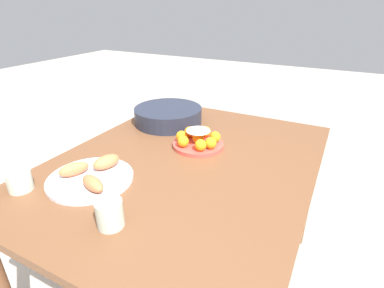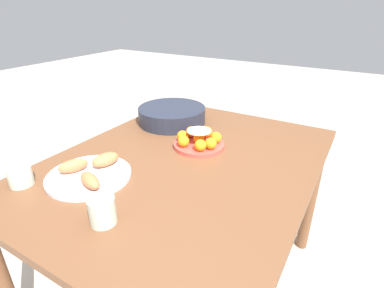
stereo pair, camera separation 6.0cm
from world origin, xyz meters
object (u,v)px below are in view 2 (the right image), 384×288
at_px(dining_table, 185,179).
at_px(seafood_platter, 90,173).
at_px(cup_far, 20,176).
at_px(cup_near, 103,211).
at_px(cake_plate, 199,140).
at_px(sauce_bowl, 184,105).
at_px(serving_bowl, 172,114).

relative_size(dining_table, seafood_platter, 4.22).
relative_size(seafood_platter, cup_far, 3.77).
distance_m(dining_table, seafood_platter, 0.37).
xyz_separation_m(seafood_platter, cup_near, (-0.15, -0.22, 0.02)).
height_order(dining_table, cake_plate, cake_plate).
xyz_separation_m(cake_plate, sauce_bowl, (0.40, 0.33, -0.01)).
bearing_deg(cup_far, seafood_platter, -47.60).
height_order(seafood_platter, cup_near, cup_near).
xyz_separation_m(cake_plate, cup_far, (-0.56, 0.37, 0.00)).
distance_m(cup_near, cup_far, 0.39).
relative_size(dining_table, cup_near, 15.50).
relative_size(serving_bowl, sauce_bowl, 3.98).
bearing_deg(serving_bowl, cake_plate, -124.56).
bearing_deg(cup_near, seafood_platter, 55.92).
bearing_deg(seafood_platter, dining_table, -37.94).
xyz_separation_m(dining_table, cake_plate, (0.13, 0.01, 0.12)).
relative_size(sauce_bowl, seafood_platter, 0.29).
xyz_separation_m(dining_table, seafood_platter, (-0.28, 0.22, 0.11)).
height_order(serving_bowl, cup_far, serving_bowl).
bearing_deg(serving_bowl, cup_near, -159.84).
bearing_deg(sauce_bowl, cake_plate, -141.09).
bearing_deg(seafood_platter, serving_bowl, 4.82).
bearing_deg(cake_plate, serving_bowl, 55.44).
distance_m(sauce_bowl, cup_far, 0.97).
xyz_separation_m(cake_plate, seafood_platter, (-0.41, 0.21, -0.01)).
bearing_deg(seafood_platter, sauce_bowl, 8.19).
xyz_separation_m(serving_bowl, cup_far, (-0.74, 0.12, -0.01)).
distance_m(seafood_platter, cup_far, 0.22).
xyz_separation_m(sauce_bowl, cup_far, (-0.97, 0.05, 0.02)).
xyz_separation_m(sauce_bowl, seafood_platter, (-0.82, -0.12, 0.00)).
distance_m(dining_table, cake_plate, 0.18).
relative_size(sauce_bowl, cup_far, 1.10).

